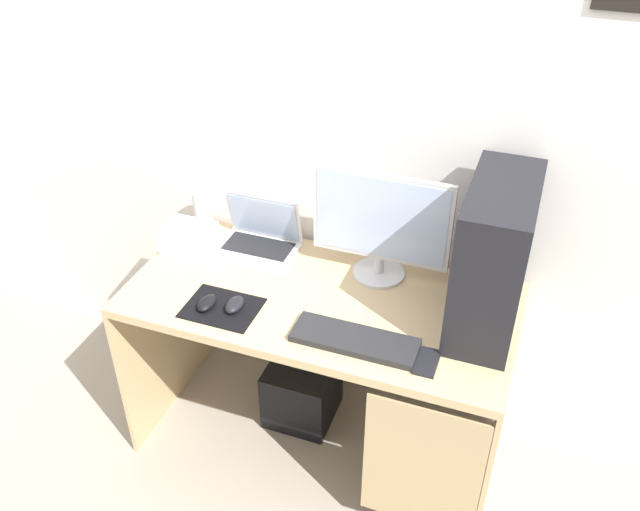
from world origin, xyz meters
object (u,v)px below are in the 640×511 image
object	(u,v)px
pc_tower	(493,258)
keyboard	(355,340)
speaker	(203,211)
monitor	(381,226)
projector	(189,239)
cell_phone	(427,362)
subwoofer	(302,390)
mouse_right	(207,303)
mouse_left	(235,305)
laptop	(259,238)

from	to	relation	value
pc_tower	keyboard	distance (m)	0.52
speaker	keyboard	distance (m)	0.91
monitor	speaker	world-z (taller)	monitor
pc_tower	projector	size ratio (longest dim) A/B	2.59
cell_phone	subwoofer	bearing A→B (deg)	151.32
subwoofer	mouse_right	bearing A→B (deg)	-128.08
keyboard	pc_tower	bearing A→B (deg)	35.30
projector	keyboard	xyz separation A→B (m)	(0.77, -0.29, -0.05)
mouse_left	subwoofer	size ratio (longest dim) A/B	0.35
subwoofer	cell_phone	bearing A→B (deg)	-28.68
mouse_right	pc_tower	bearing A→B (deg)	16.48
projector	subwoofer	xyz separation A→B (m)	(0.46, 0.01, -0.68)
laptop	mouse_left	world-z (taller)	laptop
projector	keyboard	bearing A→B (deg)	-20.31
projector	subwoofer	distance (m)	0.82
pc_tower	keyboard	bearing A→B (deg)	-144.70
mouse_left	subwoofer	xyz separation A→B (m)	(0.14, 0.27, -0.64)
cell_phone	subwoofer	xyz separation A→B (m)	(-0.56, 0.30, -0.62)
mouse_right	monitor	bearing A→B (deg)	37.63
monitor	subwoofer	bearing A→B (deg)	-160.70
monitor	cell_phone	xyz separation A→B (m)	(0.28, -0.40, -0.22)
mouse_right	projector	bearing A→B (deg)	128.29
pc_tower	projector	xyz separation A→B (m)	(-1.15, 0.02, -0.20)
mouse_left	subwoofer	world-z (taller)	mouse_left
subwoofer	laptop	bearing A→B (deg)	151.66
monitor	projector	world-z (taller)	monitor
projector	cell_phone	size ratio (longest dim) A/B	1.54
laptop	projector	world-z (taller)	laptop
laptop	mouse_right	world-z (taller)	laptop
laptop	mouse_left	xyz separation A→B (m)	(0.08, -0.39, -0.02)
speaker	mouse_right	world-z (taller)	speaker
speaker	monitor	bearing A→B (deg)	-4.31
monitor	subwoofer	size ratio (longest dim) A/B	1.83
pc_tower	speaker	bearing A→B (deg)	171.32
keyboard	mouse_right	distance (m)	0.54
keyboard	mouse_left	distance (m)	0.45
keyboard	mouse_left	size ratio (longest dim) A/B	4.38
speaker	projector	size ratio (longest dim) A/B	0.91
mouse_right	keyboard	bearing A→B (deg)	0.53
projector	laptop	bearing A→B (deg)	26.32
keyboard	speaker	bearing A→B (deg)	150.64
laptop	keyboard	distance (m)	0.67
projector	cell_phone	bearing A→B (deg)	-16.37
keyboard	subwoofer	bearing A→B (deg)	136.89
cell_phone	pc_tower	bearing A→B (deg)	64.71
keyboard	mouse_right	size ratio (longest dim) A/B	4.38
keyboard	subwoofer	distance (m)	0.76
laptop	monitor	bearing A→B (deg)	-2.19
keyboard	cell_phone	bearing A→B (deg)	-3.03
mouse_left	keyboard	bearing A→B (deg)	-2.56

